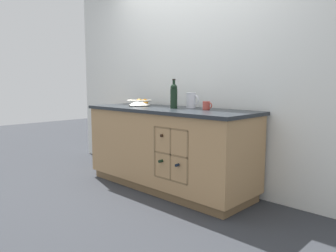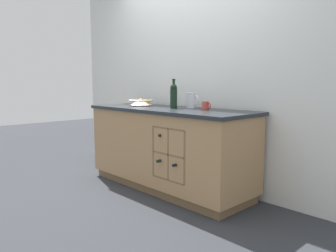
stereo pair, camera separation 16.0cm
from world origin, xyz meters
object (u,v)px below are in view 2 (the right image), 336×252
Objects in this scene: white_pitcher at (191,100)px; standing_wine_bottle at (174,95)px; fruit_bowl at (141,102)px; ceramic_mug at (206,106)px.

standing_wine_bottle is at bearing -117.26° from white_pitcher.
white_pitcher is 0.21m from standing_wine_bottle.
fruit_bowl is at bearing -165.76° from white_pitcher.
fruit_bowl is 0.68m from white_pitcher.
standing_wine_bottle is at bearing -166.86° from ceramic_mug.
ceramic_mug is 0.35× the size of standing_wine_bottle.
white_pitcher is (0.66, 0.17, 0.04)m from fruit_bowl.
standing_wine_bottle reaches higher than white_pitcher.
ceramic_mug reaches higher than fruit_bowl.
fruit_bowl is at bearing -175.40° from ceramic_mug.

